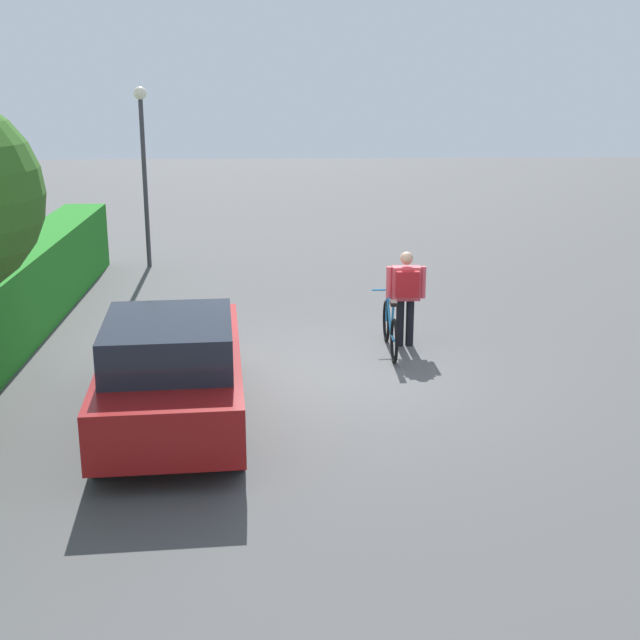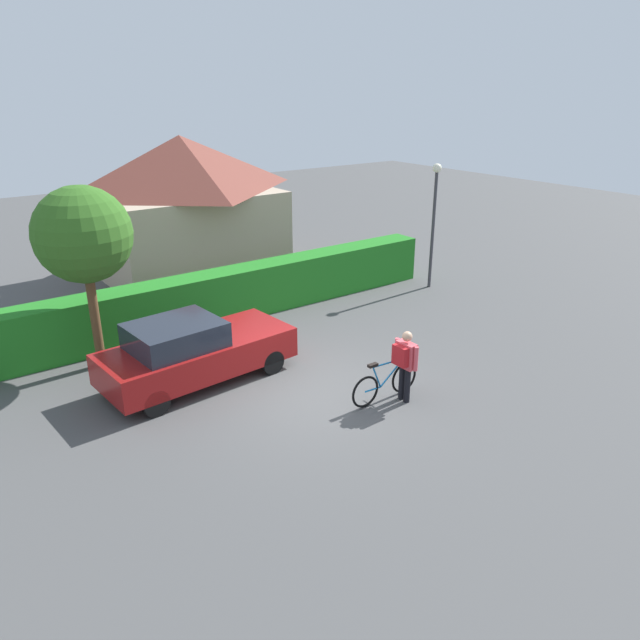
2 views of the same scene
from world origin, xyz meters
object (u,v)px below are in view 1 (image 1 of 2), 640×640
Objects in this scene: person_rider at (406,290)px; street_lamp at (143,151)px; bicycle at (390,328)px; parked_car_near at (172,369)px.

person_rider is 0.40× the size of street_lamp.
bicycle is at bearing 133.49° from person_rider.
person_rider is at bearing -140.02° from street_lamp.
parked_car_near is at bearing -169.64° from street_lamp.
person_rider is at bearing -46.51° from bicycle.
parked_car_near is 9.48m from street_lamp.
person_rider is (3.13, -3.38, 0.19)m from parked_car_near.
street_lamp reaches higher than bicycle.
bicycle is (2.87, -3.10, -0.37)m from parked_car_near.
bicycle is at bearing -47.19° from parked_car_near.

